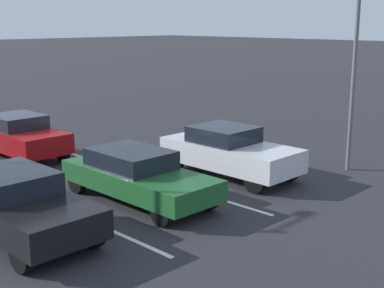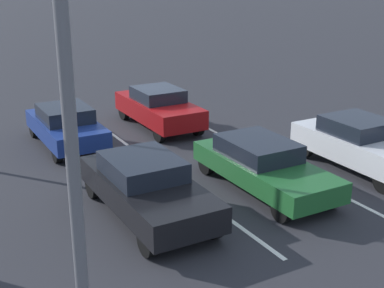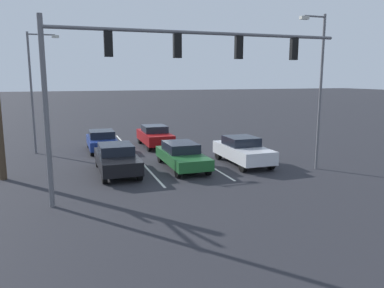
# 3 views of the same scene
# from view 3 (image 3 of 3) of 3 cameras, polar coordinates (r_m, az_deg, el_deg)

# --- Properties ---
(ground_plane) EXTENTS (240.00, 240.00, 0.00)m
(ground_plane) POSITION_cam_3_polar(r_m,az_deg,el_deg) (27.37, -6.14, -0.35)
(ground_plane) COLOR #28282D
(lane_stripe_left_divider) EXTENTS (0.12, 16.41, 0.01)m
(lane_stripe_left_divider) POSITION_cam_3_polar(r_m,az_deg,el_deg) (25.72, -1.25, -0.96)
(lane_stripe_left_divider) COLOR silver
(lane_stripe_left_divider) RESTS_ON ground_plane
(lane_stripe_center_divider) EXTENTS (0.12, 16.41, 0.01)m
(lane_stripe_center_divider) POSITION_cam_3_polar(r_m,az_deg,el_deg) (24.91, -8.94, -1.45)
(lane_stripe_center_divider) COLOR silver
(lane_stripe_center_divider) RESTS_ON ground_plane
(car_darkgreen_midlane_front) EXTENTS (1.86, 4.79, 1.39)m
(car_darkgreen_midlane_front) POSITION_cam_3_polar(r_m,az_deg,el_deg) (20.61, -1.54, -1.69)
(car_darkgreen_midlane_front) COLOR #1E5928
(car_darkgreen_midlane_front) RESTS_ON ground_plane
(car_black_rightlane_front) EXTENTS (1.93, 4.76, 1.50)m
(car_black_rightlane_front) POSITION_cam_3_polar(r_m,az_deg,el_deg) (19.92, -11.40, -2.14)
(car_black_rightlane_front) COLOR black
(car_black_rightlane_front) RESTS_ON ground_plane
(car_silver_leftlane_front) EXTENTS (1.93, 4.53, 1.56)m
(car_silver_leftlane_front) POSITION_cam_3_polar(r_m,az_deg,el_deg) (21.75, 7.73, -0.96)
(car_silver_leftlane_front) COLOR silver
(car_silver_leftlane_front) RESTS_ON ground_plane
(car_navy_rightlane_second) EXTENTS (1.81, 4.17, 1.40)m
(car_navy_rightlane_second) POSITION_cam_3_polar(r_m,az_deg,el_deg) (26.15, -13.58, 0.55)
(car_navy_rightlane_second) COLOR navy
(car_navy_rightlane_second) RESTS_ON ground_plane
(car_maroon_midlane_second) EXTENTS (1.83, 4.49, 1.53)m
(car_maroon_midlane_second) POSITION_cam_3_polar(r_m,az_deg,el_deg) (27.13, -5.69, 1.26)
(car_maroon_midlane_second) COLOR maroon
(car_maroon_midlane_second) RESTS_ON ground_plane
(traffic_signal_gantry) EXTENTS (12.63, 0.37, 7.19)m
(traffic_signal_gantry) POSITION_cam_3_polar(r_m,az_deg,el_deg) (15.34, -5.05, 12.19)
(traffic_signal_gantry) COLOR slate
(traffic_signal_gantry) RESTS_ON ground_plane
(street_lamp_right_shoulder) EXTENTS (1.94, 0.24, 7.77)m
(street_lamp_right_shoulder) POSITION_cam_3_polar(r_m,az_deg,el_deg) (26.29, -22.87, 8.35)
(street_lamp_right_shoulder) COLOR slate
(street_lamp_right_shoulder) RESTS_ON ground_plane
(street_lamp_left_shoulder) EXTENTS (1.53, 0.24, 8.14)m
(street_lamp_left_shoulder) POSITION_cam_3_polar(r_m,az_deg,el_deg) (21.00, 18.73, 8.72)
(street_lamp_left_shoulder) COLOR slate
(street_lamp_left_shoulder) RESTS_ON ground_plane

